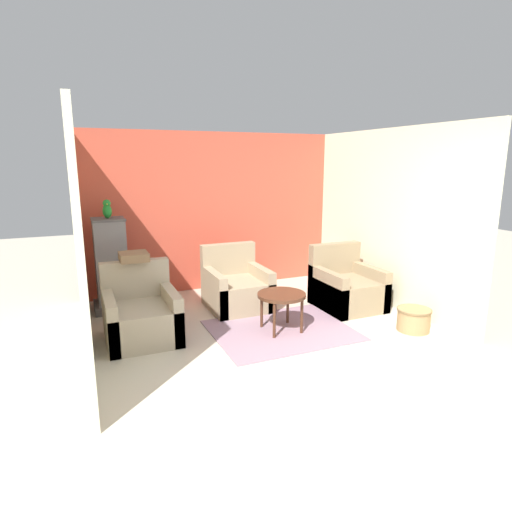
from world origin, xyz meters
name	(u,v)px	position (x,y,z in m)	size (l,w,h in m)	color
ground_plane	(327,381)	(0.00, 0.00, 0.00)	(20.00, 20.00, 0.00)	beige
wall_back_accent	(214,212)	(0.00, 3.47, 1.26)	(4.21, 0.06, 2.51)	#C64C38
wall_left	(78,238)	(-2.07, 1.72, 1.26)	(0.06, 3.44, 2.51)	beige
wall_right	(388,218)	(2.07, 1.72, 1.26)	(0.06, 3.44, 2.51)	beige
area_rug	(281,330)	(0.16, 1.30, 0.01)	(1.68, 1.38, 0.01)	gray
coffee_table	(282,298)	(0.16, 1.30, 0.43)	(0.59, 0.59, 0.48)	#472819
armchair_left	(141,316)	(-1.46, 1.74, 0.28)	(0.82, 0.88, 0.88)	tan
armchair_right	(346,288)	(1.42, 1.73, 0.28)	(0.82, 0.88, 0.88)	#8E7A5B
armchair_middle	(236,289)	(-0.04, 2.33, 0.28)	(0.82, 0.88, 0.88)	#9E896B
birdcage	(111,267)	(-1.67, 2.95, 0.62)	(0.54, 0.54, 1.30)	#555559
parrot	(107,209)	(-1.67, 2.95, 1.42)	(0.12, 0.22, 0.26)	#1E842D
potted_plant	(150,278)	(-1.14, 2.96, 0.40)	(0.28, 0.26, 0.67)	#66605B
wicker_basket	(414,319)	(1.67, 0.66, 0.15)	(0.41, 0.41, 0.28)	#A37F51
throw_pillow	(134,257)	(-1.46, 2.07, 0.93)	(0.34, 0.34, 0.10)	#846647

